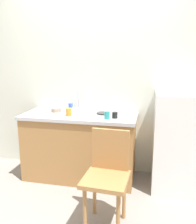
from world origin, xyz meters
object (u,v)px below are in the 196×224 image
object	(u,v)px
terracotta_bowl	(56,110)
hotplate	(103,113)
cup_teal	(107,115)
refrigerator	(181,141)
cup_black	(115,115)
dish_tray	(81,111)
chair	(107,174)
cup_orange	(69,112)
cup_blue	(71,107)

from	to	relation	value
terracotta_bowl	hotplate	distance (m)	0.63
terracotta_bowl	cup_teal	size ratio (longest dim) A/B	1.40
refrigerator	terracotta_bowl	bearing A→B (deg)	177.82
hotplate	cup_black	distance (m)	0.25
dish_tray	cup_black	distance (m)	0.49
hotplate	refrigerator	bearing A→B (deg)	-4.19
dish_tray	cup_black	xyz separation A→B (m)	(0.47, -0.16, 0.01)
chair	dish_tray	size ratio (longest dim) A/B	3.18
refrigerator	hotplate	world-z (taller)	refrigerator
cup_orange	cup_teal	world-z (taller)	cup_orange
dish_tray	cup_orange	world-z (taller)	cup_orange
cup_blue	cup_teal	bearing A→B (deg)	-30.28
cup_black	cup_teal	size ratio (longest dim) A/B	0.82
cup_blue	cup_orange	bearing A→B (deg)	-76.51
cup_blue	cup_teal	size ratio (longest dim) A/B	1.17
hotplate	cup_orange	distance (m)	0.44
dish_tray	cup_orange	bearing A→B (deg)	-120.03
cup_blue	refrigerator	bearing A→B (deg)	-5.92
cup_orange	cup_blue	world-z (taller)	cup_blue
terracotta_bowl	hotplate	size ratio (longest dim) A/B	0.74
hotplate	cup_orange	xyz separation A→B (m)	(-0.39, -0.19, 0.04)
chair	cup_black	size ratio (longest dim) A/B	12.18
cup_orange	cup_black	bearing A→B (deg)	1.13
terracotta_bowl	cup_blue	bearing A→B (deg)	26.26
chair	dish_tray	bearing A→B (deg)	123.67
hotplate	cup_blue	size ratio (longest dim) A/B	1.62
terracotta_bowl	cup_teal	xyz separation A→B (m)	(0.72, -0.23, 0.02)
refrigerator	cup_blue	bearing A→B (deg)	174.08
terracotta_bowl	cup_teal	world-z (taller)	cup_teal
cup_teal	terracotta_bowl	bearing A→B (deg)	162.00
chair	cup_orange	world-z (taller)	cup_orange
hotplate	cup_teal	world-z (taller)	cup_teal
dish_tray	cup_teal	xyz separation A→B (m)	(0.39, -0.22, 0.02)
dish_tray	terracotta_bowl	bearing A→B (deg)	178.14
cup_orange	cup_blue	bearing A→B (deg)	103.49
refrigerator	cup_black	xyz separation A→B (m)	(-0.77, -0.11, 0.31)
cup_teal	dish_tray	bearing A→B (deg)	149.86
refrigerator	cup_teal	size ratio (longest dim) A/B	12.93
dish_tray	hotplate	distance (m)	0.29
chair	terracotta_bowl	size ratio (longest dim) A/B	7.10
chair	refrigerator	bearing A→B (deg)	51.92
refrigerator	terracotta_bowl	distance (m)	1.61
terracotta_bowl	cup_orange	world-z (taller)	cup_orange
refrigerator	chair	bearing A→B (deg)	-131.63
hotplate	cup_teal	size ratio (longest dim) A/B	1.90
terracotta_bowl	hotplate	world-z (taller)	terracotta_bowl
cup_orange	chair	bearing A→B (deg)	-49.23
dish_tray	cup_teal	world-z (taller)	cup_teal
dish_tray	cup_teal	distance (m)	0.45
chair	dish_tray	xyz separation A→B (m)	(-0.51, 0.88, 0.38)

